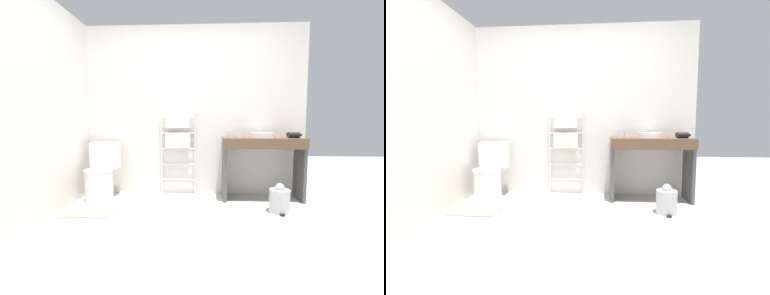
% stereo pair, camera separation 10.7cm
% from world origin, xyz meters
% --- Properties ---
extents(ground_plane, '(12.00, 12.00, 0.00)m').
position_xyz_m(ground_plane, '(0.00, 0.00, 0.00)').
color(ground_plane, '#B2AFA8').
extents(wall_back, '(3.26, 0.12, 2.43)m').
position_xyz_m(wall_back, '(0.00, 1.65, 1.21)').
color(wall_back, silver).
rests_on(wall_back, ground_plane).
extents(wall_side, '(0.12, 2.35, 2.43)m').
position_xyz_m(wall_side, '(-1.57, 0.80, 1.21)').
color(wall_side, silver).
rests_on(wall_side, ground_plane).
extents(toilet, '(0.38, 0.53, 0.78)m').
position_xyz_m(toilet, '(-1.21, 1.23, 0.33)').
color(toilet, white).
rests_on(toilet, ground_plane).
extents(towel_radiator, '(0.52, 0.06, 1.17)m').
position_xyz_m(towel_radiator, '(-0.19, 1.54, 0.81)').
color(towel_radiator, silver).
rests_on(towel_radiator, ground_plane).
extents(vanity_counter, '(1.06, 0.48, 0.84)m').
position_xyz_m(vanity_counter, '(0.98, 1.34, 0.58)').
color(vanity_counter, brown).
rests_on(vanity_counter, ground_plane).
extents(sink_basin, '(0.32, 0.32, 0.07)m').
position_xyz_m(sink_basin, '(0.97, 1.39, 0.88)').
color(sink_basin, white).
rests_on(sink_basin, vanity_counter).
extents(faucet, '(0.02, 0.10, 0.12)m').
position_xyz_m(faucet, '(0.97, 1.54, 0.92)').
color(faucet, silver).
rests_on(faucet, vanity_counter).
extents(cup_near_wall, '(0.08, 0.08, 0.09)m').
position_xyz_m(cup_near_wall, '(0.56, 1.51, 0.89)').
color(cup_near_wall, silver).
rests_on(cup_near_wall, vanity_counter).
extents(cup_near_edge, '(0.08, 0.08, 0.09)m').
position_xyz_m(cup_near_edge, '(0.67, 1.44, 0.89)').
color(cup_near_edge, silver).
rests_on(cup_near_edge, vanity_counter).
extents(hair_dryer, '(0.18, 0.18, 0.08)m').
position_xyz_m(hair_dryer, '(1.38, 1.31, 0.88)').
color(hair_dryer, black).
rests_on(hair_dryer, vanity_counter).
extents(trash_bin, '(0.24, 0.27, 0.34)m').
position_xyz_m(trash_bin, '(1.07, 0.82, 0.15)').
color(trash_bin, '#B7B7BC').
rests_on(trash_bin, ground_plane).
extents(bath_mat, '(0.56, 0.36, 0.01)m').
position_xyz_m(bath_mat, '(-1.16, 0.69, 0.01)').
color(bath_mat, gray).
rests_on(bath_mat, ground_plane).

